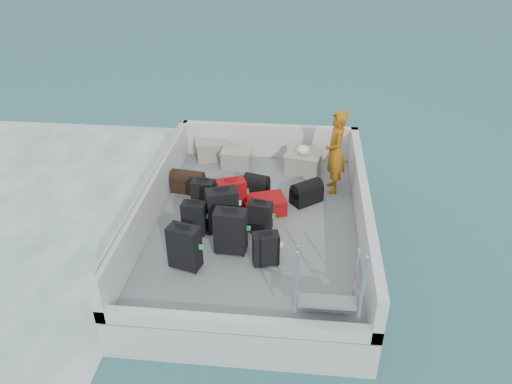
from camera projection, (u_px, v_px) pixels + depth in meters
ground at (256, 251)px, 8.65m from camera, size 160.00×160.00×0.00m
ferry_hull at (256, 237)px, 8.50m from camera, size 3.60×5.00×0.60m
deck at (256, 222)px, 8.34m from camera, size 3.30×4.70×0.02m
deck_fittings at (275, 214)px, 7.84m from camera, size 3.60×5.00×0.90m
suitcase_0 at (185, 248)px, 7.14m from camera, size 0.50×0.37×0.69m
suitcase_1 at (194, 218)px, 7.90m from camera, size 0.39×0.24×0.57m
suitcase_2 at (204, 195)px, 8.51m from camera, size 0.41×0.27×0.56m
suitcase_3 at (231, 232)px, 7.46m from camera, size 0.49×0.30×0.72m
suitcase_4 at (222, 210)px, 7.96m from camera, size 0.56×0.44×0.73m
suitcase_5 at (232, 198)px, 8.37m from camera, size 0.54×0.44×0.64m
suitcase_6 at (266, 249)px, 7.25m from camera, size 0.42×0.31×0.53m
suitcase_7 at (260, 217)px, 7.96m from camera, size 0.40×0.28×0.53m
suitcase_8 at (264, 205)px, 8.51m from camera, size 0.82×0.67×0.28m
duffel_0 at (188, 183)px, 9.10m from camera, size 0.63×0.38×0.32m
duffel_1 at (256, 187)px, 8.98m from camera, size 0.50×0.41×0.32m
duffel_2 at (307, 194)px, 8.78m from camera, size 0.61×0.57×0.32m
crate_0 at (212, 150)px, 10.21m from camera, size 0.70×0.57×0.37m
crate_1 at (237, 160)px, 9.90m from camera, size 0.59×0.43×0.33m
crate_2 at (303, 164)px, 9.67m from camera, size 0.71×0.56×0.38m
crate_3 at (304, 160)px, 9.81m from camera, size 0.67×0.49×0.39m
yellow_bag at (308, 170)px, 9.64m from camera, size 0.28×0.26×0.22m
white_bag at (303, 151)px, 9.53m from camera, size 0.24×0.24×0.18m
passenger at (335, 152)px, 8.83m from camera, size 0.41×0.60×1.54m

